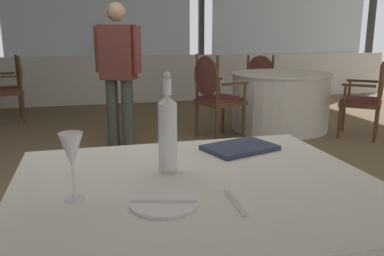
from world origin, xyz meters
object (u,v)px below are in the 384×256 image
at_px(diner_person_0, 118,68).
at_px(dining_chair_0_1, 262,80).
at_px(dining_chair_0_2, 214,91).
at_px(menu_book, 240,148).
at_px(dining_chair_0_0, 369,95).
at_px(side_plate, 164,203).
at_px(wine_glass, 72,152).
at_px(dining_chair_1_0, 11,83).
at_px(water_bottle, 168,131).

bearing_deg(diner_person_0, dining_chair_0_1, 152.39).
bearing_deg(dining_chair_0_2, menu_book, -124.39).
bearing_deg(dining_chair_0_0, dining_chair_0_1, -29.99).
bearing_deg(side_plate, wine_glass, 157.18).
bearing_deg(dining_chair_1_0, dining_chair_0_1, 160.95).
height_order(water_bottle, menu_book, water_bottle).
bearing_deg(dining_chair_0_1, menu_book, -14.34).
relative_size(side_plate, diner_person_0, 0.13).
bearing_deg(dining_chair_0_2, diner_person_0, 163.82).
height_order(water_bottle, dining_chair_0_2, water_bottle).
height_order(side_plate, diner_person_0, diner_person_0).
bearing_deg(side_plate, diner_person_0, 87.91).
bearing_deg(water_bottle, wine_glass, -149.07).
height_order(wine_glass, dining_chair_1_0, wine_glass).
bearing_deg(wine_glass, dining_chair_0_0, 40.90).
distance_m(side_plate, diner_person_0, 3.28).
distance_m(side_plate, water_bottle, 0.36).
relative_size(dining_chair_0_1, diner_person_0, 0.58).
distance_m(dining_chair_0_2, dining_chair_1_0, 3.05).
height_order(menu_book, dining_chair_0_1, dining_chair_0_1).
height_order(dining_chair_0_1, dining_chair_1_0, dining_chair_1_0).
relative_size(menu_book, dining_chair_0_2, 0.30).
height_order(side_plate, dining_chair_0_2, dining_chair_0_2).
height_order(dining_chair_0_0, dining_chair_0_2, dining_chair_0_2).
xyz_separation_m(side_plate, dining_chair_0_0, (3.05, 2.98, -0.22)).
distance_m(menu_book, diner_person_0, 2.80).
relative_size(water_bottle, dining_chair_1_0, 0.40).
bearing_deg(dining_chair_0_2, dining_chair_0_0, -29.86).
xyz_separation_m(menu_book, dining_chair_0_0, (2.61, 2.48, -0.22)).
bearing_deg(dining_chair_1_0, menu_book, 96.93).
bearing_deg(wine_glass, diner_person_0, 83.10).
xyz_separation_m(wine_glass, diner_person_0, (0.38, 3.17, -0.01)).
relative_size(side_plate, dining_chair_0_0, 0.23).
bearing_deg(dining_chair_1_0, water_bottle, 92.27).
bearing_deg(dining_chair_0_0, menu_book, 84.54).
height_order(dining_chair_0_0, dining_chair_1_0, dining_chair_1_0).
height_order(water_bottle, dining_chair_0_1, water_bottle).
bearing_deg(dining_chair_0_1, diner_person_0, -46.90).
xyz_separation_m(wine_glass, dining_chair_1_0, (-1.01, 4.99, -0.35)).
height_order(dining_chair_1_0, diner_person_0, diner_person_0).
distance_m(side_plate, dining_chair_0_2, 3.55).
height_order(dining_chair_0_0, diner_person_0, diner_person_0).
distance_m(wine_glass, diner_person_0, 3.19).
height_order(water_bottle, dining_chair_1_0, water_bottle).
bearing_deg(diner_person_0, dining_chair_1_0, -112.34).
bearing_deg(side_plate, dining_chair_0_2, 69.93).
relative_size(water_bottle, diner_person_0, 0.24).
bearing_deg(dining_chair_0_0, diner_person_0, 35.20).
bearing_deg(side_plate, menu_book, 48.64).
height_order(side_plate, wine_glass, wine_glass).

